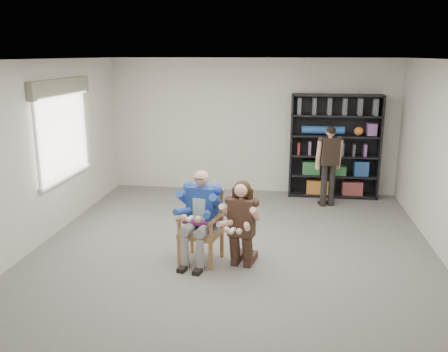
% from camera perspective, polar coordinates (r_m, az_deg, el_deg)
% --- Properties ---
extents(room_shell, '(6.00, 7.00, 2.80)m').
position_cam_1_polar(room_shell, '(6.60, 1.01, 1.59)').
color(room_shell, silver).
rests_on(room_shell, ground).
extents(floor, '(6.00, 7.00, 0.01)m').
position_cam_1_polar(floor, '(7.05, 0.96, -9.57)').
color(floor, '#62605A').
rests_on(floor, ground).
extents(window_left, '(0.16, 2.00, 1.75)m').
position_cam_1_polar(window_left, '(8.36, -18.70, 5.17)').
color(window_left, silver).
rests_on(window_left, room_shell).
extents(armchair, '(0.70, 0.69, 1.02)m').
position_cam_1_polar(armchair, '(6.71, -2.82, -6.15)').
color(armchair, olive).
rests_on(armchair, floor).
extents(seated_man, '(0.73, 0.90, 1.33)m').
position_cam_1_polar(seated_man, '(6.65, -2.84, -4.91)').
color(seated_man, '#1F4B97').
rests_on(seated_man, floor).
extents(kneeling_woman, '(0.67, 0.91, 1.22)m').
position_cam_1_polar(kneeling_woman, '(6.48, 2.05, -5.96)').
color(kneeling_woman, '#312019').
rests_on(kneeling_woman, floor).
extents(bookshelf, '(1.80, 0.38, 2.10)m').
position_cam_1_polar(bookshelf, '(9.89, 13.16, 3.48)').
color(bookshelf, black).
rests_on(bookshelf, floor).
extents(standing_man, '(0.55, 0.42, 1.57)m').
position_cam_1_polar(standing_man, '(9.27, 12.50, 1.13)').
color(standing_man, black).
rests_on(standing_man, floor).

